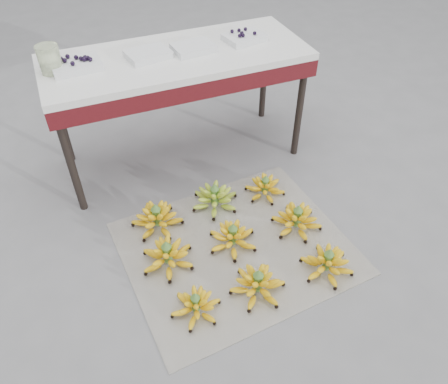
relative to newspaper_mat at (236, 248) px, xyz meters
name	(u,v)px	position (x,y,z in m)	size (l,w,h in m)	color
ground	(223,242)	(-0.05, 0.08, 0.00)	(60.00, 60.00, 0.00)	slate
newspaper_mat	(236,248)	(0.00, 0.00, 0.00)	(1.25, 1.05, 0.01)	silver
bunch_front_left	(196,305)	(-0.36, -0.31, 0.06)	(0.29, 0.29, 0.16)	yellow
bunch_front_center	(258,284)	(-0.02, -0.32, 0.06)	(0.38, 0.38, 0.18)	yellow
bunch_front_right	(327,263)	(0.39, -0.33, 0.06)	(0.29, 0.29, 0.18)	yellow
bunch_mid_left	(168,256)	(-0.40, 0.04, 0.07)	(0.33, 0.33, 0.18)	yellow
bunch_mid_center	(233,237)	(-0.01, 0.03, 0.06)	(0.36, 0.36, 0.17)	yellow
bunch_mid_right	(297,220)	(0.40, 0.02, 0.06)	(0.38, 0.38, 0.18)	yellow
bunch_back_left	(157,219)	(-0.37, 0.34, 0.07)	(0.38, 0.38, 0.19)	yellow
bunch_back_center	(215,198)	(0.01, 0.38, 0.07)	(0.31, 0.31, 0.18)	olive
bunch_back_right	(265,187)	(0.36, 0.36, 0.06)	(0.26, 0.26, 0.16)	yellow
vendor_table	(177,67)	(0.00, 0.95, 0.69)	(1.63, 0.65, 0.78)	black
tray_far_left	(76,64)	(-0.59, 0.99, 0.81)	(0.29, 0.22, 0.07)	silver
tray_left	(148,54)	(-0.17, 0.97, 0.80)	(0.28, 0.22, 0.04)	silver
tray_right	(194,48)	(0.11, 0.95, 0.80)	(0.27, 0.20, 0.04)	silver
tray_far_right	(244,37)	(0.46, 0.97, 0.80)	(0.28, 0.22, 0.06)	silver
glass_jar	(50,59)	(-0.72, 0.99, 0.86)	(0.13, 0.13, 0.16)	#E5F5C3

